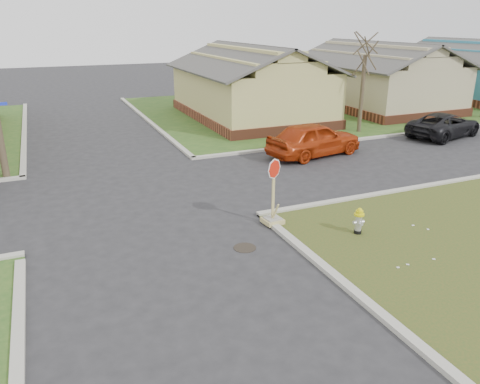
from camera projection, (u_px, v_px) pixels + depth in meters
name	position (u px, v px, depth m)	size (l,w,h in m)	color
ground	(164.00, 255.00, 12.78)	(120.00, 120.00, 0.00)	#252527
verge_far_right	(382.00, 102.00, 36.41)	(37.00, 19.00, 0.05)	#294E1B
curbs	(130.00, 195.00, 17.10)	(80.00, 40.00, 0.12)	#ADAA9C
manhole	(245.00, 248.00, 13.16)	(0.64, 0.64, 0.01)	black
side_house_yellow	(250.00, 84.00, 29.95)	(7.60, 11.60, 4.70)	brown
side_house_tan	(376.00, 77.00, 33.63)	(7.60, 11.60, 4.70)	brown
side_house_teal	(478.00, 71.00, 37.32)	(7.60, 11.60, 4.70)	brown
tree_mid_right	(362.00, 94.00, 26.00)	(0.22, 0.22, 4.20)	#413826
fire_hydrant	(359.00, 219.00, 13.80)	(0.30, 0.30, 0.81)	black
stop_sign	(273.00, 209.00, 14.52)	(0.60, 0.58, 2.10)	tan
red_sedan	(314.00, 139.00, 21.87)	(1.90, 4.73, 1.61)	#A52E0B
dark_pickup	(444.00, 125.00, 25.49)	(2.17, 4.71, 1.31)	black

